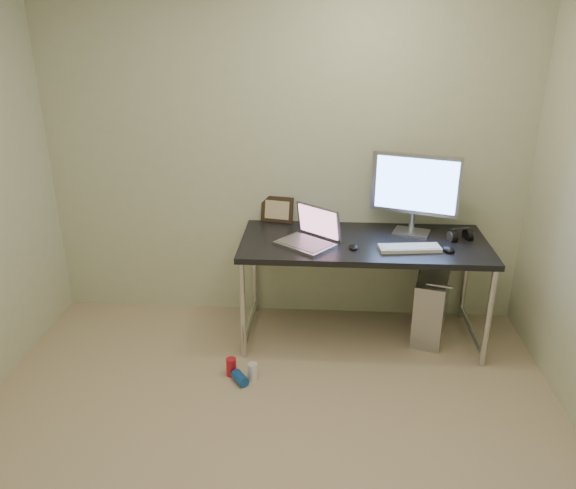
% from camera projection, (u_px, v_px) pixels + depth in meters
% --- Properties ---
extents(floor, '(3.50, 3.50, 0.00)m').
position_uv_depth(floor, '(261.00, 472.00, 2.89)').
color(floor, tan).
rests_on(floor, ground).
extents(wall_back, '(3.50, 0.02, 2.50)m').
position_uv_depth(wall_back, '(285.00, 155.00, 4.03)').
color(wall_back, beige).
rests_on(wall_back, ground).
extents(desk, '(1.69, 0.74, 0.75)m').
position_uv_depth(desk, '(363.00, 251.00, 3.87)').
color(desk, black).
rests_on(desk, ground).
extents(tower_computer, '(0.32, 0.50, 0.51)m').
position_uv_depth(tower_computer, '(431.00, 306.00, 4.04)').
color(tower_computer, '#B1B2B6').
rests_on(tower_computer, ground).
extents(cable_a, '(0.01, 0.16, 0.69)m').
position_uv_depth(cable_a, '(420.00, 270.00, 4.24)').
color(cable_a, black).
rests_on(cable_a, ground).
extents(cable_b, '(0.02, 0.11, 0.71)m').
position_uv_depth(cable_b, '(432.00, 273.00, 4.23)').
color(cable_b, black).
rests_on(cable_b, ground).
extents(can_red, '(0.08, 0.08, 0.12)m').
position_uv_depth(can_red, '(231.00, 367.00, 3.65)').
color(can_red, red).
rests_on(can_red, ground).
extents(can_white, '(0.06, 0.06, 0.12)m').
position_uv_depth(can_white, '(253.00, 371.00, 3.61)').
color(can_white, white).
rests_on(can_white, ground).
extents(can_blue, '(0.13, 0.14, 0.07)m').
position_uv_depth(can_blue, '(240.00, 378.00, 3.58)').
color(can_blue, '#1349A1').
rests_on(can_blue, ground).
extents(laptop, '(0.46, 0.45, 0.25)m').
position_uv_depth(laptop, '(310.00, 235.00, 3.78)').
color(laptop, '#ABAAB2').
rests_on(laptop, desk).
extents(monitor, '(0.59, 0.25, 0.57)m').
position_uv_depth(monitor, '(415.00, 188.00, 3.86)').
color(monitor, '#ABAAB2').
rests_on(monitor, desk).
extents(keyboard, '(0.41, 0.18, 0.02)m').
position_uv_depth(keyboard, '(410.00, 248.00, 3.69)').
color(keyboard, silver).
rests_on(keyboard, desk).
extents(mouse_right, '(0.10, 0.13, 0.04)m').
position_uv_depth(mouse_right, '(448.00, 248.00, 3.67)').
color(mouse_right, black).
rests_on(mouse_right, desk).
extents(mouse_left, '(0.06, 0.10, 0.03)m').
position_uv_depth(mouse_left, '(354.00, 246.00, 3.71)').
color(mouse_left, black).
rests_on(mouse_left, desk).
extents(headphones, '(0.18, 0.10, 0.11)m').
position_uv_depth(headphones, '(460.00, 236.00, 3.85)').
color(headphones, black).
rests_on(headphones, desk).
extents(picture_frame, '(0.25, 0.12, 0.20)m').
position_uv_depth(picture_frame, '(277.00, 209.00, 4.17)').
color(picture_frame, black).
rests_on(picture_frame, desk).
extents(webcam, '(0.04, 0.03, 0.11)m').
position_uv_depth(webcam, '(315.00, 216.00, 4.08)').
color(webcam, silver).
rests_on(webcam, desk).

